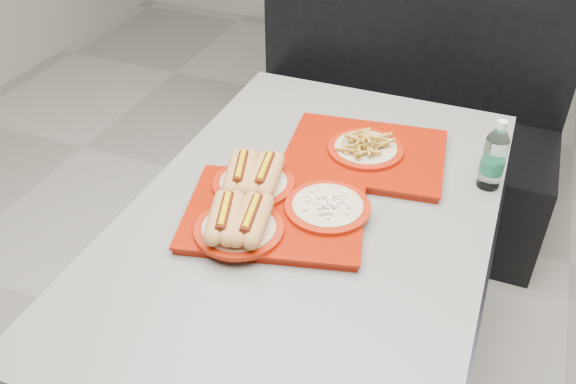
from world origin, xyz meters
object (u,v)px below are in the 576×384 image
at_px(diner_table, 309,259).
at_px(water_bottle, 494,159).
at_px(booth_bench, 396,126).
at_px(tray_far, 365,151).
at_px(tray_near, 268,205).

height_order(diner_table, water_bottle, water_bottle).
relative_size(diner_table, water_bottle, 7.08).
distance_m(diner_table, booth_bench, 1.11).
height_order(diner_table, booth_bench, booth_bench).
height_order(diner_table, tray_far, tray_far).
bearing_deg(water_bottle, booth_bench, 116.82).
xyz_separation_m(tray_near, water_bottle, (0.50, 0.34, 0.05)).
relative_size(booth_bench, water_bottle, 6.73).
height_order(booth_bench, water_bottle, booth_bench).
distance_m(diner_table, tray_near, 0.23).
xyz_separation_m(diner_table, booth_bench, (0.00, 1.09, -0.18)).
bearing_deg(tray_near, booth_bench, 85.39).
xyz_separation_m(diner_table, water_bottle, (0.41, 0.28, 0.25)).
bearing_deg(booth_bench, diner_table, -90.00).
distance_m(diner_table, water_bottle, 0.56).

